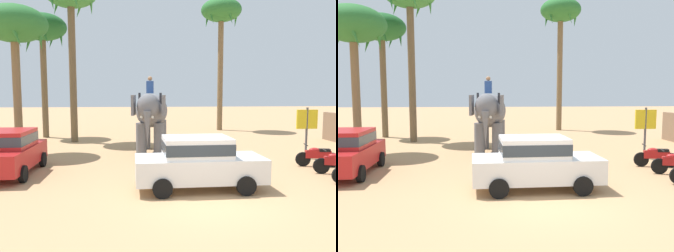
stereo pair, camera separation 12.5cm
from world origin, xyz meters
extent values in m
plane|color=tan|center=(0.00, 0.00, 0.00)|extent=(120.00, 120.00, 0.00)
cube|color=white|center=(0.02, 1.24, 0.68)|extent=(4.14, 1.80, 0.76)
cube|color=white|center=(-0.08, 1.24, 1.38)|extent=(2.14, 1.61, 0.64)
cube|color=#2D3842|center=(-0.08, 1.24, 1.38)|extent=(2.16, 1.63, 0.35)
cylinder|color=black|center=(1.27, 2.12, 0.30)|extent=(0.60, 0.19, 0.60)
cylinder|color=black|center=(1.31, 0.42, 0.30)|extent=(0.60, 0.19, 0.60)
cylinder|color=black|center=(-1.27, 2.06, 0.30)|extent=(0.60, 0.19, 0.60)
cylinder|color=black|center=(-1.23, 0.36, 0.30)|extent=(0.60, 0.19, 0.60)
cube|color=red|center=(-6.78, 3.79, 0.68)|extent=(1.76, 4.12, 0.76)
cube|color=red|center=(-6.78, 3.69, 1.38)|extent=(1.59, 2.12, 0.64)
cube|color=#2D3842|center=(-6.78, 3.69, 1.38)|extent=(1.61, 2.14, 0.35)
cylinder|color=black|center=(-7.65, 5.05, 0.30)|extent=(0.19, 0.60, 0.60)
cylinder|color=black|center=(-5.95, 5.07, 0.30)|extent=(0.19, 0.60, 0.60)
cylinder|color=black|center=(-5.91, 2.53, 0.30)|extent=(0.19, 0.60, 0.60)
ellipsoid|color=slate|center=(-1.24, 8.17, 2.15)|extent=(2.01, 3.29, 1.70)
cylinder|color=slate|center=(-0.93, 7.19, 0.80)|extent=(0.52, 0.52, 1.60)
cylinder|color=slate|center=(-1.80, 7.31, 0.80)|extent=(0.52, 0.52, 1.60)
cylinder|color=slate|center=(-0.67, 9.03, 0.80)|extent=(0.52, 0.52, 1.60)
cylinder|color=slate|center=(-1.55, 9.15, 0.80)|extent=(0.52, 0.52, 1.60)
ellipsoid|color=slate|center=(-1.46, 6.56, 2.45)|extent=(1.23, 1.14, 1.20)
cube|color=slate|center=(-0.73, 6.56, 2.50)|extent=(0.23, 0.81, 0.96)
cube|color=slate|center=(-2.16, 6.75, 2.50)|extent=(0.23, 0.81, 0.96)
cone|color=slate|center=(-1.52, 6.11, 1.45)|extent=(0.41, 0.41, 1.60)
cone|color=beige|center=(-1.26, 6.12, 1.95)|extent=(0.20, 0.57, 0.21)
cone|color=beige|center=(-1.77, 6.20, 1.95)|extent=(0.20, 0.57, 0.21)
cube|color=#2D519E|center=(-1.35, 7.32, 3.35)|extent=(0.37, 0.28, 0.60)
sphere|color=#A87A56|center=(-1.35, 7.32, 3.77)|extent=(0.22, 0.22, 0.22)
cylinder|color=#333338|center=(-0.84, 7.25, 2.80)|extent=(0.12, 0.12, 0.55)
cylinder|color=#333338|center=(-1.87, 7.39, 2.80)|extent=(0.12, 0.12, 0.55)
cylinder|color=black|center=(5.05, 2.86, 0.30)|extent=(0.60, 0.26, 0.60)
ellipsoid|color=red|center=(5.48, 2.74, 0.70)|extent=(0.49, 0.35, 0.20)
cylinder|color=black|center=(5.14, 2.83, 0.92)|extent=(0.19, 0.54, 0.04)
cylinder|color=black|center=(4.97, 4.17, 0.30)|extent=(0.61, 0.22, 0.60)
cylinder|color=black|center=(6.15, 3.93, 0.30)|extent=(0.61, 0.22, 0.60)
cube|color=red|center=(5.56, 4.05, 0.52)|extent=(1.04, 0.40, 0.32)
ellipsoid|color=red|center=(5.41, 4.08, 0.70)|extent=(0.48, 0.32, 0.20)
cube|color=black|center=(5.81, 4.00, 0.70)|extent=(0.48, 0.30, 0.12)
cylinder|color=black|center=(5.06, 4.15, 0.92)|extent=(0.15, 0.55, 0.04)
cylinder|color=brown|center=(-7.93, 8.11, 3.12)|extent=(0.39, 0.39, 6.23)
ellipsoid|color=#286B2D|center=(-7.93, 8.11, 6.43)|extent=(3.20, 3.20, 1.80)
cone|color=#286B2D|center=(-6.73, 8.11, 5.93)|extent=(0.40, 0.92, 1.64)
cone|color=#286B2D|center=(-7.55, 9.25, 5.93)|extent=(0.91, 0.57, 1.67)
cone|color=#286B2D|center=(-8.90, 8.81, 5.93)|extent=(0.73, 0.83, 1.69)
cone|color=#286B2D|center=(-7.55, 6.96, 5.93)|extent=(0.91, 0.57, 1.67)
cylinder|color=brown|center=(4.67, 17.77, 4.69)|extent=(0.43, 0.43, 9.37)
ellipsoid|color=#286B2D|center=(4.67, 17.77, 9.57)|extent=(3.20, 3.20, 1.80)
cone|color=#286B2D|center=(5.87, 17.77, 9.07)|extent=(0.40, 0.92, 1.64)
cone|color=#286B2D|center=(5.04, 18.91, 9.07)|extent=(0.91, 0.57, 1.67)
cone|color=#286B2D|center=(3.70, 18.47, 9.07)|extent=(0.73, 0.83, 1.69)
cone|color=#286B2D|center=(3.70, 17.06, 9.07)|extent=(0.73, 0.83, 1.69)
cone|color=#286B2D|center=(5.04, 16.63, 9.07)|extent=(0.91, 0.57, 1.67)
cylinder|color=brown|center=(-5.95, 12.13, 4.45)|extent=(0.43, 0.43, 8.90)
cone|color=#337A38|center=(-4.75, 12.13, 8.60)|extent=(0.40, 0.92, 1.64)
cone|color=#337A38|center=(-5.58, 13.27, 8.60)|extent=(0.91, 0.57, 1.67)
cone|color=#337A38|center=(-6.92, 12.84, 8.60)|extent=(0.73, 0.83, 1.69)
cylinder|color=brown|center=(-8.30, 14.39, 3.62)|extent=(0.41, 0.41, 7.24)
ellipsoid|color=#1E5B28|center=(-8.30, 14.39, 7.44)|extent=(3.20, 3.20, 1.80)
cone|color=#1E5B28|center=(-7.10, 14.39, 6.94)|extent=(0.40, 0.92, 1.64)
cone|color=#1E5B28|center=(-7.92, 15.53, 6.94)|extent=(0.91, 0.57, 1.67)
cone|color=#1E5B28|center=(-9.27, 15.09, 6.94)|extent=(0.73, 0.83, 1.69)
cone|color=#1E5B28|center=(-9.27, 13.68, 6.94)|extent=(0.73, 0.83, 1.69)
cone|color=#1E5B28|center=(-7.92, 13.25, 6.94)|extent=(0.91, 0.57, 1.67)
cylinder|color=#4C4C51|center=(5.94, 5.82, 1.20)|extent=(0.10, 0.10, 2.40)
cube|color=yellow|center=(5.94, 5.82, 1.85)|extent=(1.00, 0.08, 0.90)
camera|label=1|loc=(-1.90, -9.29, 3.14)|focal=36.08mm
camera|label=2|loc=(-1.78, -9.30, 3.14)|focal=36.08mm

